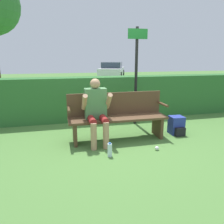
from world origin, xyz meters
TOP-DOWN VIEW (x-y plane):
  - ground_plane at (0.00, 0.00)m, footprint 40.00×40.00m
  - hedge_back at (0.00, 1.67)m, footprint 12.00×0.56m
  - park_bench at (0.00, 0.07)m, footprint 1.99×0.49m
  - person_seated at (-0.45, -0.05)m, footprint 0.55×0.60m
  - backpack at (1.34, 0.02)m, footprint 0.29×0.35m
  - water_bottle at (-0.34, -0.73)m, footprint 0.08×0.08m
  - signpost at (0.71, 0.97)m, footprint 0.47×0.09m
  - parked_car at (3.16, 13.51)m, footprint 3.08×4.56m
  - litter_crumple at (0.55, -0.69)m, footprint 0.07×0.07m

SIDE VIEW (x-z plane):
  - ground_plane at x=0.00m, z-range 0.00..0.00m
  - litter_crumple at x=0.55m, z-range 0.00..0.07m
  - water_bottle at x=-0.34m, z-range -0.01..0.24m
  - backpack at x=1.34m, z-range -0.01..0.38m
  - park_bench at x=0.00m, z-range 0.01..0.96m
  - hedge_back at x=0.00m, z-range 0.00..1.14m
  - parked_car at x=3.16m, z-range -0.03..1.24m
  - person_seated at x=-0.45m, z-range 0.07..1.32m
  - signpost at x=0.71m, z-range 0.18..2.52m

